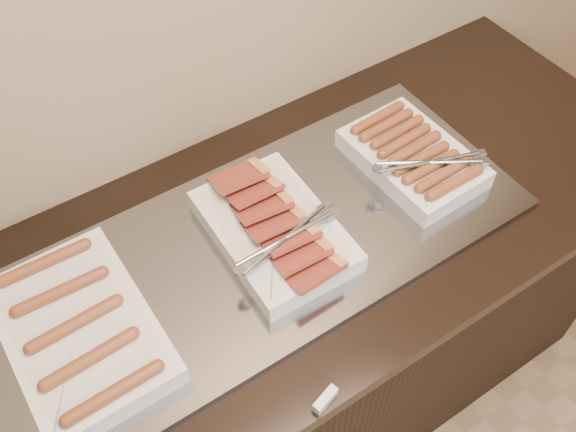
# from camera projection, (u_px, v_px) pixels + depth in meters

# --- Properties ---
(counter) EXTENTS (2.06, 0.76, 0.90)m
(counter) POSITION_uv_depth(u_px,v_px,m) (269.00, 344.00, 1.76)
(counter) COLOR black
(counter) RESTS_ON ground
(warming_tray) EXTENTS (1.20, 0.50, 0.02)m
(warming_tray) POSITION_uv_depth(u_px,v_px,m) (260.00, 248.00, 1.40)
(warming_tray) COLOR gray
(warming_tray) RESTS_ON counter
(dish_left) EXTENTS (0.26, 0.39, 0.07)m
(dish_left) POSITION_uv_depth(u_px,v_px,m) (80.00, 331.00, 1.23)
(dish_left) COLOR silver
(dish_left) RESTS_ON warming_tray
(dish_center) EXTENTS (0.27, 0.38, 0.09)m
(dish_center) POSITION_uv_depth(u_px,v_px,m) (275.00, 230.00, 1.37)
(dish_center) COLOR silver
(dish_center) RESTS_ON warming_tray
(dish_right) EXTENTS (0.26, 0.33, 0.08)m
(dish_right) POSITION_uv_depth(u_px,v_px,m) (414.00, 157.00, 1.51)
(dish_right) COLOR silver
(dish_right) RESTS_ON warming_tray
(label_holder) EXTENTS (0.06, 0.03, 0.02)m
(label_holder) POSITION_uv_depth(u_px,v_px,m) (325.00, 399.00, 1.18)
(label_holder) COLOR silver
(label_holder) RESTS_ON counter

